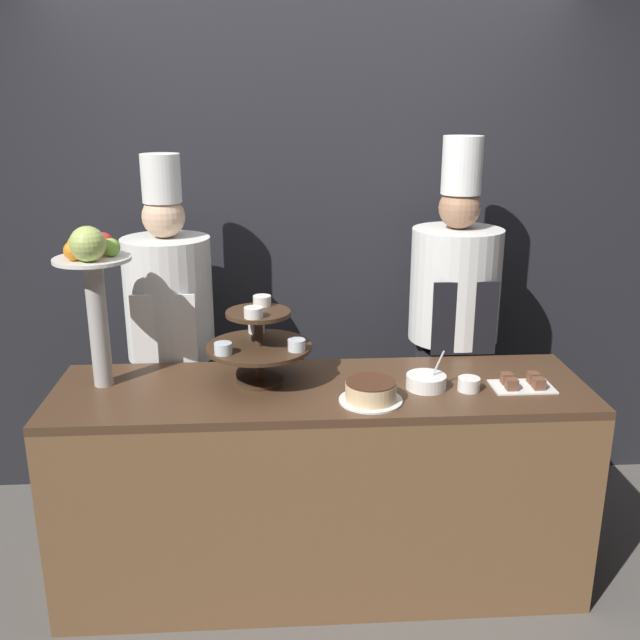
{
  "coord_description": "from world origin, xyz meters",
  "views": [
    {
      "loc": [
        -0.18,
        -2.34,
        2.01
      ],
      "look_at": [
        0.0,
        0.41,
        1.15
      ],
      "focal_mm": 40.0,
      "sensor_mm": 36.0,
      "label": 1
    }
  ],
  "objects_px": {
    "fruit_pedestal": "(93,276)",
    "cake_square_tray": "(522,383)",
    "cup_white": "(469,384)",
    "serving_bowl_near": "(426,382)",
    "cake_round": "(371,392)",
    "tiered_stand": "(259,341)",
    "chef_left": "(171,333)",
    "chef_center_left": "(453,322)"
  },
  "relations": [
    {
      "from": "tiered_stand",
      "to": "cake_round",
      "type": "xyz_separation_m",
      "value": [
        0.43,
        -0.21,
        -0.14
      ]
    },
    {
      "from": "chef_center_left",
      "to": "tiered_stand",
      "type": "bearing_deg",
      "value": -153.24
    },
    {
      "from": "fruit_pedestal",
      "to": "cake_square_tray",
      "type": "bearing_deg",
      "value": -4.19
    },
    {
      "from": "cake_round",
      "to": "serving_bowl_near",
      "type": "xyz_separation_m",
      "value": [
        0.24,
        0.11,
        -0.01
      ]
    },
    {
      "from": "cake_round",
      "to": "tiered_stand",
      "type": "bearing_deg",
      "value": 153.28
    },
    {
      "from": "cup_white",
      "to": "chef_left",
      "type": "xyz_separation_m",
      "value": [
        -1.25,
        0.59,
        0.05
      ]
    },
    {
      "from": "cake_round",
      "to": "cake_square_tray",
      "type": "bearing_deg",
      "value": 8.77
    },
    {
      "from": "fruit_pedestal",
      "to": "tiered_stand",
      "type": "bearing_deg",
      "value": -0.48
    },
    {
      "from": "chef_left",
      "to": "fruit_pedestal",
      "type": "bearing_deg",
      "value": -115.26
    },
    {
      "from": "cake_square_tray",
      "to": "tiered_stand",
      "type": "bearing_deg",
      "value": 173.6
    },
    {
      "from": "fruit_pedestal",
      "to": "serving_bowl_near",
      "type": "bearing_deg",
      "value": -4.67
    },
    {
      "from": "fruit_pedestal",
      "to": "cake_round",
      "type": "xyz_separation_m",
      "value": [
        1.06,
        -0.22,
        -0.42
      ]
    },
    {
      "from": "cake_round",
      "to": "serving_bowl_near",
      "type": "bearing_deg",
      "value": 25.61
    },
    {
      "from": "fruit_pedestal",
      "to": "cake_square_tray",
      "type": "xyz_separation_m",
      "value": [
        1.68,
        -0.12,
        -0.44
      ]
    },
    {
      "from": "cake_square_tray",
      "to": "chef_center_left",
      "type": "distance_m",
      "value": 0.6
    },
    {
      "from": "tiered_stand",
      "to": "chef_left",
      "type": "bearing_deg",
      "value": 132.29
    },
    {
      "from": "fruit_pedestal",
      "to": "chef_left",
      "type": "distance_m",
      "value": 0.63
    },
    {
      "from": "cup_white",
      "to": "fruit_pedestal",
      "type": "bearing_deg",
      "value": 174.57
    },
    {
      "from": "cup_white",
      "to": "serving_bowl_near",
      "type": "xyz_separation_m",
      "value": [
        -0.16,
        0.03,
        0.0
      ]
    },
    {
      "from": "fruit_pedestal",
      "to": "cup_white",
      "type": "xyz_separation_m",
      "value": [
        1.46,
        -0.14,
        -0.43
      ]
    },
    {
      "from": "cake_round",
      "to": "chef_center_left",
      "type": "height_order",
      "value": "chef_center_left"
    },
    {
      "from": "tiered_stand",
      "to": "cake_square_tray",
      "type": "distance_m",
      "value": 1.07
    },
    {
      "from": "tiered_stand",
      "to": "cake_round",
      "type": "height_order",
      "value": "tiered_stand"
    },
    {
      "from": "serving_bowl_near",
      "to": "chef_left",
      "type": "height_order",
      "value": "chef_left"
    },
    {
      "from": "chef_left",
      "to": "chef_center_left",
      "type": "relative_size",
      "value": 0.96
    },
    {
      "from": "cake_square_tray",
      "to": "serving_bowl_near",
      "type": "relative_size",
      "value": 1.53
    },
    {
      "from": "cake_round",
      "to": "chef_left",
      "type": "distance_m",
      "value": 1.08
    },
    {
      "from": "tiered_stand",
      "to": "chef_center_left",
      "type": "height_order",
      "value": "chef_center_left"
    },
    {
      "from": "cake_round",
      "to": "chef_center_left",
      "type": "bearing_deg",
      "value": 54.43
    },
    {
      "from": "fruit_pedestal",
      "to": "chef_center_left",
      "type": "distance_m",
      "value": 1.64
    },
    {
      "from": "tiered_stand",
      "to": "cake_square_tray",
      "type": "height_order",
      "value": "tiered_stand"
    },
    {
      "from": "tiered_stand",
      "to": "chef_left",
      "type": "distance_m",
      "value": 0.63
    },
    {
      "from": "fruit_pedestal",
      "to": "cup_white",
      "type": "distance_m",
      "value": 1.53
    },
    {
      "from": "cake_round",
      "to": "chef_left",
      "type": "height_order",
      "value": "chef_left"
    },
    {
      "from": "cake_square_tray",
      "to": "serving_bowl_near",
      "type": "bearing_deg",
      "value": 177.41
    },
    {
      "from": "fruit_pedestal",
      "to": "cake_square_tray",
      "type": "relative_size",
      "value": 2.71
    },
    {
      "from": "fruit_pedestal",
      "to": "cake_square_tray",
      "type": "height_order",
      "value": "fruit_pedestal"
    },
    {
      "from": "cake_square_tray",
      "to": "chef_left",
      "type": "xyz_separation_m",
      "value": [
        -1.47,
        0.58,
        0.05
      ]
    },
    {
      "from": "cake_round",
      "to": "cake_square_tray",
      "type": "distance_m",
      "value": 0.63
    },
    {
      "from": "cake_round",
      "to": "serving_bowl_near",
      "type": "relative_size",
      "value": 1.53
    },
    {
      "from": "cup_white",
      "to": "chef_left",
      "type": "bearing_deg",
      "value": 154.61
    },
    {
      "from": "cake_round",
      "to": "cup_white",
      "type": "xyz_separation_m",
      "value": [
        0.4,
        0.08,
        -0.01
      ]
    }
  ]
}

